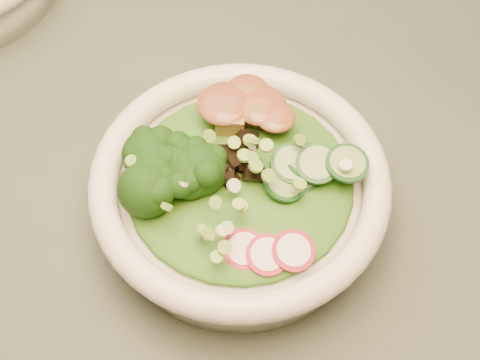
# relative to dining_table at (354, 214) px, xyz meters

# --- Properties ---
(dining_table) EXTENTS (1.20, 0.80, 0.75)m
(dining_table) POSITION_rel_dining_table_xyz_m (0.00, 0.00, 0.00)
(dining_table) COLOR black
(dining_table) RESTS_ON ground
(salad_bowl) EXTENTS (0.24, 0.24, 0.06)m
(salad_bowl) POSITION_rel_dining_table_xyz_m (-0.10, -0.09, 0.15)
(salad_bowl) COLOR white
(salad_bowl) RESTS_ON dining_table
(lettuce_bed) EXTENTS (0.18, 0.18, 0.02)m
(lettuce_bed) POSITION_rel_dining_table_xyz_m (-0.10, -0.09, 0.17)
(lettuce_bed) COLOR #1E5C13
(lettuce_bed) RESTS_ON salad_bowl
(broccoli_florets) EXTENTS (0.08, 0.07, 0.04)m
(broccoli_florets) POSITION_rel_dining_table_xyz_m (-0.15, -0.11, 0.18)
(broccoli_florets) COLOR black
(broccoli_florets) RESTS_ON salad_bowl
(radish_slices) EXTENTS (0.10, 0.05, 0.02)m
(radish_slices) POSITION_rel_dining_table_xyz_m (-0.08, -0.15, 0.17)
(radish_slices) COLOR maroon
(radish_slices) RESTS_ON salad_bowl
(cucumber_slices) EXTENTS (0.07, 0.07, 0.03)m
(cucumber_slices) POSITION_rel_dining_table_xyz_m (-0.04, -0.08, 0.18)
(cucumber_slices) COLOR #92B363
(cucumber_slices) RESTS_ON salad_bowl
(mushroom_heap) EXTENTS (0.07, 0.07, 0.04)m
(mushroom_heap) POSITION_rel_dining_table_xyz_m (-0.10, -0.08, 0.18)
(mushroom_heap) COLOR black
(mushroom_heap) RESTS_ON salad_bowl
(tofu_cubes) EXTENTS (0.08, 0.06, 0.03)m
(tofu_cubes) POSITION_rel_dining_table_xyz_m (-0.11, -0.04, 0.18)
(tofu_cubes) COLOR olive
(tofu_cubes) RESTS_ON salad_bowl
(peanut_sauce) EXTENTS (0.06, 0.05, 0.01)m
(peanut_sauce) POSITION_rel_dining_table_xyz_m (-0.11, -0.04, 0.19)
(peanut_sauce) COLOR brown
(peanut_sauce) RESTS_ON tofu_cubes
(scallion_garnish) EXTENTS (0.17, 0.17, 0.02)m
(scallion_garnish) POSITION_rel_dining_table_xyz_m (-0.10, -0.09, 0.19)
(scallion_garnish) COLOR #79AF3E
(scallion_garnish) RESTS_ON salad_bowl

